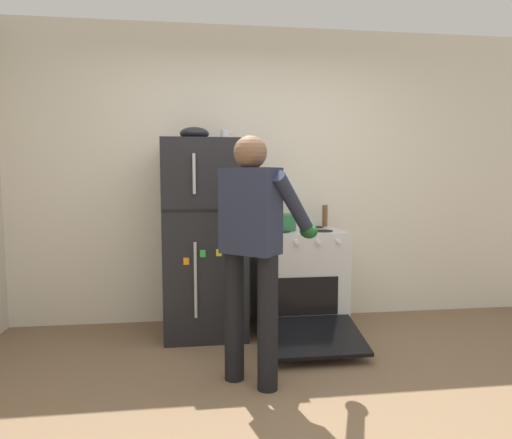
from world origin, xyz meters
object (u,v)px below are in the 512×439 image
(red_pot, at_px, (281,222))
(mixing_bowl, at_px, (194,134))
(stove_range, at_px, (298,280))
(person_cook, at_px, (254,237))
(coffee_mug, at_px, (226,135))
(refrigerator, at_px, (205,238))
(pepper_mill, at_px, (325,216))

(red_pot, height_order, mixing_bowl, mixing_bowl)
(stove_range, xyz_separation_m, person_cook, (-0.52, -0.98, 0.52))
(person_cook, xyz_separation_m, coffee_mug, (-0.11, 1.05, 0.74))
(stove_range, bearing_deg, red_pot, -168.54)
(refrigerator, xyz_separation_m, red_pot, (0.65, -0.05, 0.13))
(refrigerator, xyz_separation_m, coffee_mug, (0.18, 0.05, 0.87))
(stove_range, height_order, coffee_mug, coffee_mug)
(refrigerator, bearing_deg, red_pot, -4.37)
(red_pot, bearing_deg, mixing_bowl, 176.08)
(pepper_mill, bearing_deg, person_cook, -124.31)
(refrigerator, distance_m, red_pot, 0.67)
(person_cook, height_order, mixing_bowl, mixing_bowl)
(pepper_mill, bearing_deg, refrigerator, -169.77)
(stove_range, relative_size, red_pot, 3.40)
(pepper_mill, relative_size, mixing_bowl, 0.80)
(red_pot, distance_m, coffee_mug, 0.88)
(red_pot, distance_m, mixing_bowl, 1.04)
(person_cook, bearing_deg, coffee_mug, 96.03)
(refrigerator, distance_m, mixing_bowl, 0.88)
(refrigerator, relative_size, person_cook, 1.03)
(person_cook, distance_m, coffee_mug, 1.29)
(stove_range, distance_m, coffee_mug, 1.41)
(person_cook, bearing_deg, refrigerator, 106.39)
(stove_range, relative_size, coffee_mug, 10.68)
(refrigerator, height_order, person_cook, refrigerator)
(person_cook, xyz_separation_m, pepper_mill, (0.82, 1.20, 0.03))
(coffee_mug, bearing_deg, refrigerator, -164.60)
(mixing_bowl, bearing_deg, red_pot, -3.92)
(refrigerator, bearing_deg, mixing_bowl, 179.77)
(coffee_mug, distance_m, pepper_mill, 1.18)
(red_pot, xyz_separation_m, coffee_mug, (-0.47, 0.10, 0.74))
(stove_range, distance_m, person_cook, 1.23)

